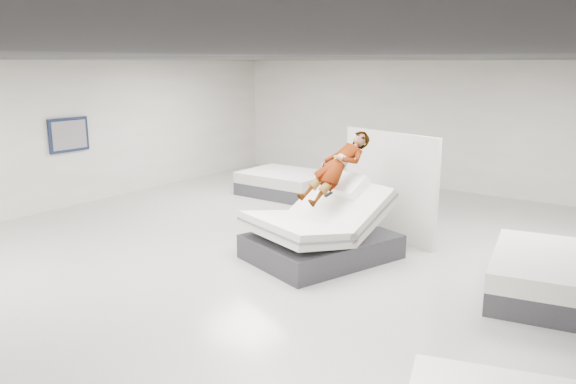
% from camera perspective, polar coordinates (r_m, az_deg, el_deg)
% --- Properties ---
extents(room, '(14.00, 14.04, 3.20)m').
position_cam_1_polar(room, '(8.48, -2.00, 2.49)').
color(room, '#B8B5AE').
rests_on(room, ground).
extents(hero_bed, '(2.29, 2.64, 1.35)m').
position_cam_1_polar(hero_bed, '(9.21, 3.32, -4.25)').
color(hero_bed, '#343539').
rests_on(hero_bed, floor).
extents(person, '(0.95, 1.46, 1.37)m').
position_cam_1_polar(person, '(9.19, 4.94, 1.33)').
color(person, slate).
rests_on(person, hero_bed).
extents(remote, '(0.09, 0.15, 0.08)m').
position_cam_1_polar(remote, '(8.84, 4.13, -0.23)').
color(remote, black).
rests_on(remote, person).
extents(divider_panel, '(2.08, 0.70, 1.95)m').
position_cam_1_polar(divider_panel, '(10.31, 10.22, 0.64)').
color(divider_panel, silver).
rests_on(divider_panel, floor).
extents(flat_bed_right_far, '(1.96, 2.38, 0.58)m').
position_cam_1_polar(flat_bed_right_far, '(8.56, 25.43, -7.79)').
color(flat_bed_right_far, '#343539').
rests_on(flat_bed_right_far, floor).
extents(flat_bed_left_far, '(2.04, 1.53, 0.56)m').
position_cam_1_polar(flat_bed_left_far, '(13.61, -0.24, 0.88)').
color(flat_bed_left_far, '#343539').
rests_on(flat_bed_left_far, floor).
extents(wall_poster, '(0.06, 0.95, 0.75)m').
position_cam_1_polar(wall_poster, '(13.23, -21.37, 5.43)').
color(wall_poster, '#101A32').
rests_on(wall_poster, wall_left).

